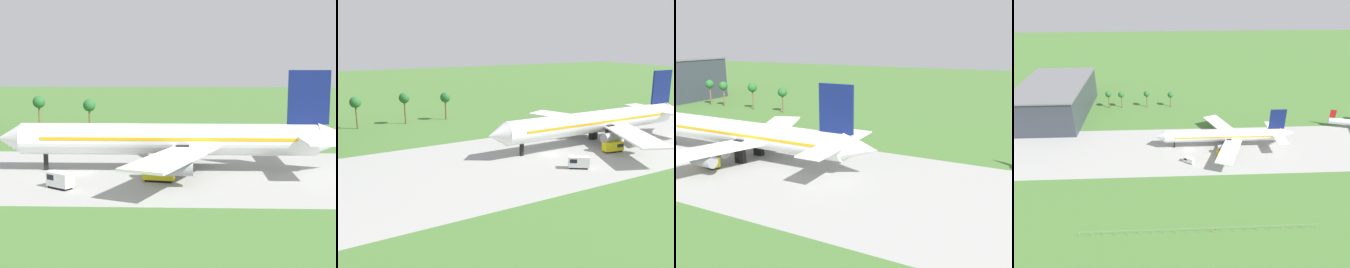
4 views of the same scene
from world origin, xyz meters
TOP-DOWN VIEW (x-y plane):
  - ground_plane at (0.00, 0.00)m, footprint 600.00×600.00m
  - taxiway_strip at (0.00, 0.00)m, footprint 320.00×44.00m
  - jet_airliner at (18.22, 2.62)m, footprint 68.02×51.29m
  - baggage_tug at (-0.84, -11.57)m, footprint 4.92×4.20m
  - fuel_truck at (15.40, -6.15)m, footprint 5.70×2.85m
  - palm_tree_row at (-28.61, 53.27)m, footprint 41.56×3.60m

SIDE VIEW (x-z plane):
  - ground_plane at x=0.00m, z-range 0.00..0.00m
  - taxiway_strip at x=0.00m, z-range 0.00..0.02m
  - fuel_truck at x=15.40m, z-range 0.10..2.66m
  - baggage_tug at x=-0.84m, z-range 0.10..2.85m
  - jet_airliner at x=18.22m, z-range -3.53..15.62m
  - palm_tree_row at x=-28.61m, z-range 2.99..13.78m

